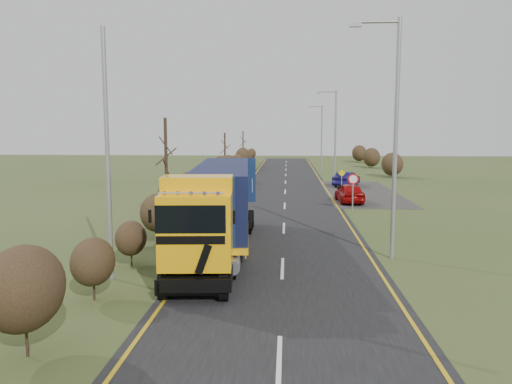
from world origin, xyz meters
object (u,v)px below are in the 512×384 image
(lorry, at_px, (220,203))
(car_blue_sedan, at_px, (346,179))
(speed_sign, at_px, (353,185))
(streetlight_near, at_px, (393,128))
(car_red_hatchback, at_px, (349,193))

(lorry, distance_m, car_blue_sedan, 27.65)
(speed_sign, bearing_deg, lorry, -123.00)
(lorry, relative_size, car_blue_sedan, 3.41)
(streetlight_near, bearing_deg, lorry, 174.58)
(lorry, xyz_separation_m, streetlight_near, (7.27, -0.69, 3.25))
(car_blue_sedan, relative_size, speed_sign, 1.63)
(car_red_hatchback, bearing_deg, lorry, 60.29)
(lorry, distance_m, car_red_hatchback, 17.33)
(lorry, height_order, car_blue_sedan, lorry)
(lorry, bearing_deg, speed_sign, 52.42)
(car_red_hatchback, distance_m, streetlight_near, 16.87)
(car_red_hatchback, xyz_separation_m, speed_sign, (-0.32, -4.29, 1.06))
(speed_sign, bearing_deg, car_blue_sedan, 84.89)
(lorry, xyz_separation_m, car_blue_sedan, (8.62, 26.22, -1.53))
(car_blue_sedan, bearing_deg, lorry, 97.08)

